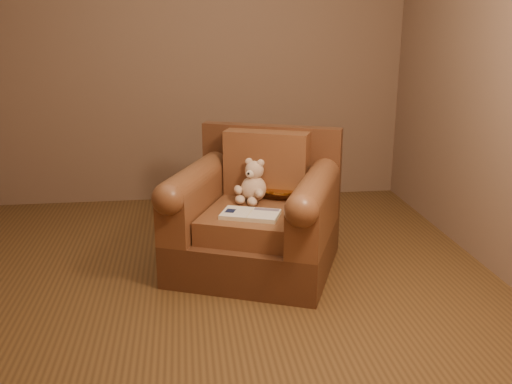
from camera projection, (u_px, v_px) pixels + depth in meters
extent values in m
plane|color=brown|center=(203.00, 289.00, 3.71)|extent=(4.00, 4.00, 0.00)
cube|color=#795D4A|center=(190.00, 57.00, 5.22)|extent=(4.00, 0.02, 2.70)
cube|color=#795D4A|center=(221.00, 155.00, 1.42)|extent=(4.00, 0.02, 2.70)
cube|color=#54301C|center=(255.00, 248.00, 3.98)|extent=(1.34, 1.31, 0.29)
cube|color=#54301C|center=(271.00, 168.00, 4.26)|extent=(1.00, 0.50, 0.65)
cube|color=brown|center=(253.00, 221.00, 3.87)|extent=(0.84, 0.91, 0.16)
cube|color=brown|center=(266.00, 164.00, 4.11)|extent=(0.62, 0.39, 0.47)
cube|color=brown|center=(195.00, 203.00, 3.95)|extent=(0.53, 0.90, 0.33)
cube|color=brown|center=(314.00, 213.00, 3.74)|extent=(0.53, 0.90, 0.33)
cylinder|color=brown|center=(194.00, 180.00, 3.90)|extent=(0.53, 0.90, 0.21)
cylinder|color=brown|center=(315.00, 189.00, 3.69)|extent=(0.53, 0.90, 0.21)
ellipsoid|color=beige|center=(254.00, 189.00, 4.02)|extent=(0.18, 0.16, 0.19)
sphere|color=beige|center=(254.00, 170.00, 3.99)|extent=(0.13, 0.13, 0.13)
ellipsoid|color=beige|center=(249.00, 162.00, 4.00)|extent=(0.05, 0.03, 0.05)
ellipsoid|color=beige|center=(261.00, 163.00, 3.96)|extent=(0.05, 0.03, 0.05)
ellipsoid|color=beige|center=(250.00, 174.00, 3.94)|extent=(0.06, 0.04, 0.05)
sphere|color=black|center=(249.00, 174.00, 3.92)|extent=(0.02, 0.02, 0.02)
ellipsoid|color=beige|center=(238.00, 190.00, 3.99)|extent=(0.06, 0.12, 0.06)
ellipsoid|color=beige|center=(259.00, 193.00, 3.92)|extent=(0.06, 0.12, 0.06)
ellipsoid|color=beige|center=(240.00, 200.00, 3.96)|extent=(0.07, 0.12, 0.06)
ellipsoid|color=beige|center=(252.00, 202.00, 3.92)|extent=(0.07, 0.12, 0.06)
cube|color=beige|center=(250.00, 215.00, 3.71)|extent=(0.42, 0.34, 0.03)
cube|color=white|center=(237.00, 211.00, 3.73)|extent=(0.25, 0.27, 0.00)
cube|color=white|center=(264.00, 214.00, 3.69)|extent=(0.25, 0.27, 0.00)
cube|color=beige|center=(250.00, 212.00, 3.71)|extent=(0.08, 0.21, 0.00)
cube|color=#0F1638|center=(230.00, 211.00, 3.73)|extent=(0.08, 0.09, 0.00)
cube|color=slate|center=(267.00, 209.00, 3.76)|extent=(0.17, 0.10, 0.00)
cylinder|color=gold|center=(283.00, 251.00, 4.29)|extent=(0.30, 0.30, 0.02)
cylinder|color=gold|center=(284.00, 220.00, 4.21)|extent=(0.03, 0.03, 0.48)
cylinder|color=gold|center=(284.00, 187.00, 4.14)|extent=(0.37, 0.37, 0.02)
cylinder|color=gold|center=(284.00, 189.00, 4.14)|extent=(0.03, 0.03, 0.02)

